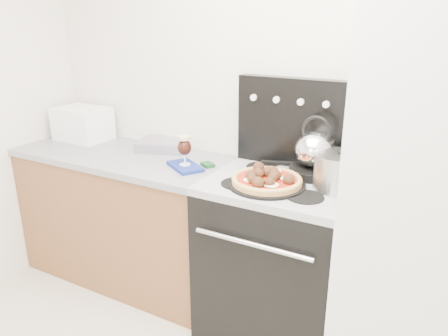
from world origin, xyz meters
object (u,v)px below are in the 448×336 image
Objects in this scene: fridge at (427,204)px; pizza at (267,179)px; tea_kettle at (315,146)px; toaster_oven at (83,124)px; stock_pot at (338,173)px; stove_body at (278,261)px; beer_glass at (185,150)px; skillet at (313,172)px; pizza_pan at (267,184)px; base_cabinet at (129,219)px; oven_mitt at (185,166)px.

pizza is at bearing -174.44° from fridge.
pizza is 0.33m from tea_kettle.
toaster_oven is 1.86m from stock_pot.
tea_kettle is at bearing 52.65° from stove_body.
skillet is (0.71, 0.18, -0.06)m from beer_glass.
skillet is (0.16, 0.25, -0.01)m from pizza.
pizza_pan is 0.03m from pizza.
pizza_pan is (1.06, -0.12, 0.50)m from base_cabinet.
stove_body is 3.69× the size of stock_pot.
base_cabinet is 0.78m from beer_glass.
toaster_oven is 1.69m from tea_kettle.
stock_pot reaches higher than skillet.
fridge is 7.25× the size of skillet.
stock_pot is (1.85, -0.12, -0.01)m from toaster_oven.
pizza is 1.50× the size of stock_pot.
pizza_pan is 1.51× the size of skillet.
beer_glass is (-1.29, -0.00, 0.06)m from fridge.
stock_pot is (0.32, 0.13, 0.08)m from pizza_pan.
fridge reaches higher than base_cabinet.
fridge is 0.75m from pizza_pan.
pizza reaches higher than base_cabinet.
stock_pot is at bearing 172.35° from fridge.
stove_body is 3.70× the size of tea_kettle.
skillet reaches higher than pizza_pan.
stove_body is at bearing 177.95° from fridge.
tea_kettle reaches higher than stock_pot.
beer_glass reaches higher than pizza_pan.
stove_body is 0.87m from fridge.
beer_glass is 0.73× the size of stock_pot.
beer_glass reaches higher than skillet.
pizza_pan is (1.53, -0.24, -0.09)m from toaster_oven.
oven_mitt is 0.10m from beer_glass.
beer_glass reaches higher than stock_pot.
pizza_pan is (0.55, -0.07, 0.02)m from oven_mitt.
toaster_oven reaches higher than base_cabinet.
tea_kettle is at bearing 162.74° from fridge.
oven_mitt is 1.01× the size of tea_kettle.
toaster_oven reaches higher than stock_pot.
oven_mitt is at bearing 179.93° from tea_kettle.
stock_pot is at bearing -51.99° from tea_kettle.
pizza reaches higher than skillet.
fridge reaches higher than stove_body.
stock_pot is (1.39, 0.01, 0.58)m from base_cabinet.
tea_kettle is (0.71, 0.18, 0.18)m from oven_mitt.
beer_glass is 0.55m from pizza.
pizza is at bearing -158.35° from stock_pot.
stove_body is at bearing -4.12° from toaster_oven.
stock_pot reaches higher than pizza.
stock_pot is at bearing 0.26° from base_cabinet.
toaster_oven is at bearing 169.99° from beer_glass.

